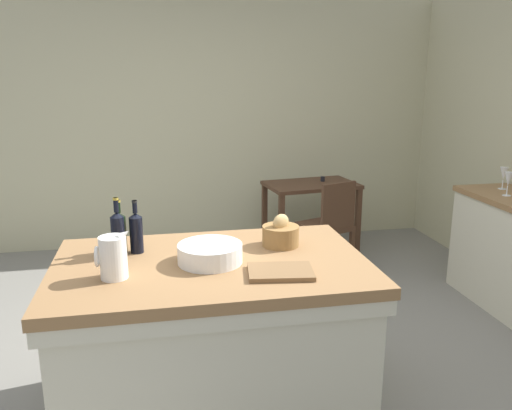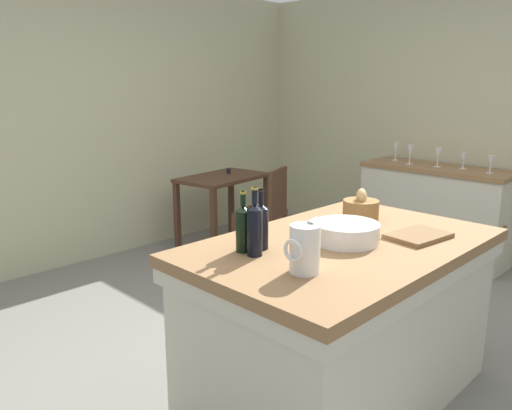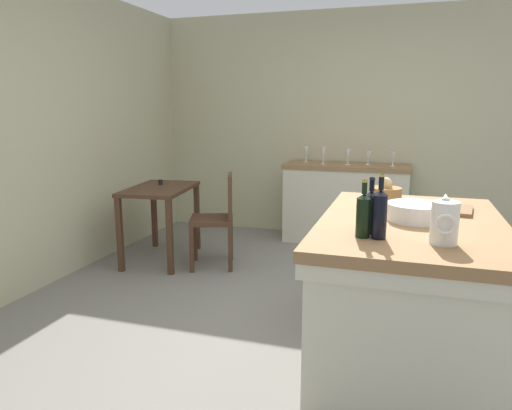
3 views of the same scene
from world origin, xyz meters
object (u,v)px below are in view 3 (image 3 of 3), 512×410
(wine_bottle_dark, at_px, (371,211))
(wine_glass_far_right, at_px, (306,151))
(island_table, at_px, (408,285))
(wine_glass_right, at_px, (323,153))
(bread_basket, at_px, (386,195))
(cutting_board, at_px, (453,210))
(wine_bottle_amber, at_px, (363,214))
(wine_bottle_green, at_px, (380,213))
(writing_desk, at_px, (160,199))
(side_cabinet, at_px, (346,203))
(wine_glass_left, at_px, (368,155))
(wooden_chair, at_px, (218,217))
(wine_glass_far_left, at_px, (393,156))
(pitcher, at_px, (445,222))
(wine_glass_middle, at_px, (348,154))
(wash_bowl, at_px, (416,212))

(wine_bottle_dark, height_order, wine_glass_far_right, wine_bottle_dark)
(island_table, height_order, wine_glass_right, wine_glass_right)
(wine_bottle_dark, bearing_deg, bread_basket, -2.74)
(cutting_board, distance_m, wine_bottle_dark, 0.84)
(island_table, height_order, wine_bottle_dark, wine_bottle_dark)
(wine_bottle_amber, height_order, wine_bottle_green, wine_bottle_green)
(writing_desk, bearing_deg, wine_glass_far_right, -43.23)
(side_cabinet, relative_size, wine_glass_left, 9.31)
(bread_basket, xyz_separation_m, wine_glass_right, (2.01, 0.78, 0.08))
(side_cabinet, distance_m, wine_bottle_green, 3.06)
(wine_glass_left, bearing_deg, wooden_chair, 134.60)
(writing_desk, xyz_separation_m, wine_glass_far_left, (1.18, -2.17, 0.38))
(side_cabinet, relative_size, wine_bottle_amber, 4.78)
(wine_bottle_dark, bearing_deg, wine_glass_right, 14.68)
(pitcher, bearing_deg, wine_glass_left, 11.40)
(side_cabinet, bearing_deg, bread_basket, -166.09)
(writing_desk, bearing_deg, wine_glass_far_left, -61.38)
(island_table, distance_m, pitcher, 0.72)
(wine_bottle_amber, relative_size, wine_glass_left, 1.95)
(island_table, height_order, wine_glass_far_right, wine_glass_far_right)
(cutting_board, distance_m, wine_bottle_green, 0.90)
(side_cabinet, distance_m, wine_glass_far_left, 0.74)
(island_table, xyz_separation_m, bread_basket, (0.42, 0.17, 0.47))
(wine_bottle_amber, relative_size, wine_glass_middle, 1.63)
(wine_bottle_green, bearing_deg, island_table, -18.75)
(side_cabinet, relative_size, wooden_chair, 1.56)
(wooden_chair, distance_m, wine_bottle_dark, 2.30)
(writing_desk, height_order, wine_glass_far_right, wine_glass_far_right)
(wash_bowl, bearing_deg, pitcher, -165.64)
(island_table, distance_m, wine_glass_middle, 2.60)
(wine_bottle_dark, bearing_deg, wine_glass_far_left, -0.26)
(side_cabinet, bearing_deg, island_table, -164.57)
(side_cabinet, relative_size, wine_glass_right, 7.45)
(wooden_chair, bearing_deg, cutting_board, -115.27)
(pitcher, xyz_separation_m, wine_bottle_amber, (0.01, 0.38, 0.01))
(island_table, xyz_separation_m, wash_bowl, (-0.01, -0.02, 0.45))
(wooden_chair, height_order, wash_bowl, wash_bowl)
(wash_bowl, height_order, wine_bottle_dark, wine_bottle_dark)
(pitcher, bearing_deg, wine_bottle_amber, 88.64)
(wine_glass_far_left, relative_size, wine_glass_left, 1.03)
(wine_glass_left, xyz_separation_m, wine_glass_right, (-0.09, 0.48, 0.03))
(writing_desk, height_order, wine_glass_right, wine_glass_right)
(side_cabinet, distance_m, wash_bowl, 2.64)
(wine_bottle_amber, bearing_deg, pitcher, -91.36)
(writing_desk, relative_size, wooden_chair, 1.07)
(bread_basket, xyz_separation_m, wine_glass_middle, (2.04, 0.50, 0.08))
(side_cabinet, xyz_separation_m, wine_bottle_amber, (-2.96, -0.45, 0.54))
(cutting_board, bearing_deg, side_cabinet, 23.22)
(wash_bowl, bearing_deg, writing_desk, 61.84)
(wine_bottle_amber, bearing_deg, wine_glass_far_left, -0.83)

